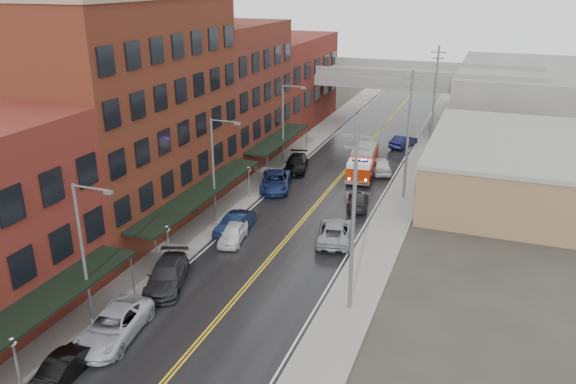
% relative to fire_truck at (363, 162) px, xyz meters
% --- Properties ---
extents(road, '(11.00, 160.00, 0.02)m').
position_rel_fire_truck_xyz_m(road, '(-2.05, -10.08, -1.50)').
color(road, black).
rests_on(road, ground).
extents(sidewalk_left, '(3.00, 160.00, 0.15)m').
position_rel_fire_truck_xyz_m(sidewalk_left, '(-9.35, -10.08, -1.43)').
color(sidewalk_left, slate).
rests_on(sidewalk_left, ground).
extents(sidewalk_right, '(3.00, 160.00, 0.15)m').
position_rel_fire_truck_xyz_m(sidewalk_right, '(5.25, -10.08, -1.43)').
color(sidewalk_right, slate).
rests_on(sidewalk_right, ground).
extents(curb_left, '(0.30, 160.00, 0.15)m').
position_rel_fire_truck_xyz_m(curb_left, '(-7.70, -10.08, -1.43)').
color(curb_left, gray).
rests_on(curb_left, ground).
extents(curb_right, '(0.30, 160.00, 0.15)m').
position_rel_fire_truck_xyz_m(curb_right, '(3.60, -10.08, -1.43)').
color(curb_right, gray).
rests_on(curb_right, ground).
extents(brick_building_b, '(9.00, 20.00, 18.00)m').
position_rel_fire_truck_xyz_m(brick_building_b, '(-15.35, -17.08, 7.49)').
color(brick_building_b, '#5D2618').
rests_on(brick_building_b, ground).
extents(brick_building_c, '(9.00, 15.00, 15.00)m').
position_rel_fire_truck_xyz_m(brick_building_c, '(-15.35, 0.42, 5.99)').
color(brick_building_c, '#5B221B').
rests_on(brick_building_c, ground).
extents(brick_building_far, '(9.00, 20.00, 12.00)m').
position_rel_fire_truck_xyz_m(brick_building_far, '(-15.35, 17.92, 4.49)').
color(brick_building_far, maroon).
rests_on(brick_building_far, ground).
extents(tan_building, '(14.00, 22.00, 5.00)m').
position_rel_fire_truck_xyz_m(tan_building, '(13.95, -0.08, 0.99)').
color(tan_building, '#926B4E').
rests_on(tan_building, ground).
extents(right_far_block, '(18.00, 30.00, 8.00)m').
position_rel_fire_truck_xyz_m(right_far_block, '(15.95, 29.92, 2.49)').
color(right_far_block, slate).
rests_on(right_far_block, ground).
extents(awning_0, '(2.60, 16.00, 3.09)m').
position_rel_fire_truck_xyz_m(awning_0, '(-9.54, -36.08, 1.48)').
color(awning_0, black).
rests_on(awning_0, ground).
extents(awning_1, '(2.60, 18.00, 3.09)m').
position_rel_fire_truck_xyz_m(awning_1, '(-9.54, -17.08, 1.48)').
color(awning_1, black).
rests_on(awning_1, ground).
extents(awning_2, '(2.60, 13.00, 3.09)m').
position_rel_fire_truck_xyz_m(awning_2, '(-9.54, 0.42, 1.48)').
color(awning_2, black).
rests_on(awning_2, ground).
extents(globe_lamp_0, '(0.44, 0.44, 3.12)m').
position_rel_fire_truck_xyz_m(globe_lamp_0, '(-8.45, -38.08, 0.80)').
color(globe_lamp_0, '#59595B').
rests_on(globe_lamp_0, ground).
extents(globe_lamp_1, '(0.44, 0.44, 3.12)m').
position_rel_fire_truck_xyz_m(globe_lamp_1, '(-8.45, -24.08, 0.80)').
color(globe_lamp_1, '#59595B').
rests_on(globe_lamp_1, ground).
extents(globe_lamp_2, '(0.44, 0.44, 3.12)m').
position_rel_fire_truck_xyz_m(globe_lamp_2, '(-8.45, -10.08, 0.80)').
color(globe_lamp_2, '#59595B').
rests_on(globe_lamp_2, ground).
extents(street_lamp_0, '(2.64, 0.22, 9.00)m').
position_rel_fire_truck_xyz_m(street_lamp_0, '(-8.60, -32.08, 3.68)').
color(street_lamp_0, '#59595B').
rests_on(street_lamp_0, ground).
extents(street_lamp_1, '(2.64, 0.22, 9.00)m').
position_rel_fire_truck_xyz_m(street_lamp_1, '(-8.60, -16.08, 3.68)').
color(street_lamp_1, '#59595B').
rests_on(street_lamp_1, ground).
extents(street_lamp_2, '(2.64, 0.22, 9.00)m').
position_rel_fire_truck_xyz_m(street_lamp_2, '(-8.60, -0.08, 3.68)').
color(street_lamp_2, '#59595B').
rests_on(street_lamp_2, ground).
extents(utility_pole_0, '(1.80, 0.24, 12.00)m').
position_rel_fire_truck_xyz_m(utility_pole_0, '(5.15, -25.08, 4.80)').
color(utility_pole_0, '#59595B').
rests_on(utility_pole_0, ground).
extents(utility_pole_1, '(1.80, 0.24, 12.00)m').
position_rel_fire_truck_xyz_m(utility_pole_1, '(5.15, -5.08, 4.80)').
color(utility_pole_1, '#59595B').
rests_on(utility_pole_1, ground).
extents(utility_pole_2, '(1.80, 0.24, 12.00)m').
position_rel_fire_truck_xyz_m(utility_pole_2, '(5.15, 14.92, 4.80)').
color(utility_pole_2, '#59595B').
rests_on(utility_pole_2, ground).
extents(overpass, '(40.00, 10.00, 7.50)m').
position_rel_fire_truck_xyz_m(overpass, '(-2.05, 21.92, 4.48)').
color(overpass, slate).
rests_on(overpass, ground).
extents(fire_truck, '(3.67, 7.83, 2.78)m').
position_rel_fire_truck_xyz_m(fire_truck, '(0.00, 0.00, 0.00)').
color(fire_truck, '#942106').
rests_on(fire_truck, ground).
extents(parked_car_left_1, '(1.75, 4.19, 1.35)m').
position_rel_fire_truck_xyz_m(parked_car_left_1, '(-7.05, -36.89, -0.83)').
color(parked_car_left_1, black).
rests_on(parked_car_left_1, ground).
extents(parked_car_left_2, '(3.52, 6.23, 1.64)m').
position_rel_fire_truck_xyz_m(parked_car_left_2, '(-6.79, -32.77, -0.69)').
color(parked_car_left_2, '#B4B5BC').
rests_on(parked_car_left_2, ground).
extents(parked_car_left_3, '(3.99, 6.06, 1.63)m').
position_rel_fire_truck_xyz_m(parked_car_left_3, '(-7.05, -26.62, -0.69)').
color(parked_car_left_3, black).
rests_on(parked_car_left_3, ground).
extents(parked_car_left_4, '(2.40, 4.42, 1.43)m').
position_rel_fire_truck_xyz_m(parked_car_left_4, '(-5.88, -18.88, -0.79)').
color(parked_car_left_4, silver).
rests_on(parked_car_left_4, ground).
extents(parked_car_left_5, '(1.94, 4.68, 1.51)m').
position_rel_fire_truck_xyz_m(parked_car_left_5, '(-6.49, -17.28, -0.75)').
color(parked_car_left_5, '#0E1A34').
rests_on(parked_car_left_5, ground).
extents(parked_car_left_6, '(4.36, 6.47, 1.65)m').
position_rel_fire_truck_xyz_m(parked_car_left_6, '(-7.05, -6.88, -0.68)').
color(parked_car_left_6, navy).
rests_on(parked_car_left_6, ground).
extents(parked_car_left_7, '(3.44, 5.92, 1.61)m').
position_rel_fire_truck_xyz_m(parked_car_left_7, '(-7.05, -0.88, -0.70)').
color(parked_car_left_7, black).
rests_on(parked_car_left_7, ground).
extents(parked_car_right_0, '(3.68, 6.07, 1.58)m').
position_rel_fire_truck_xyz_m(parked_car_right_0, '(1.55, -15.89, -0.72)').
color(parked_car_right_0, gray).
rests_on(parked_car_right_0, ground).
extents(parked_car_right_1, '(2.76, 4.90, 1.34)m').
position_rel_fire_truck_xyz_m(parked_car_right_1, '(1.61, -8.53, -0.84)').
color(parked_car_right_1, black).
rests_on(parked_car_right_1, ground).
extents(parked_car_right_2, '(3.33, 5.17, 1.64)m').
position_rel_fire_truck_xyz_m(parked_car_right_2, '(1.59, 1.72, -0.69)').
color(parked_car_right_2, silver).
rests_on(parked_car_right_2, ground).
extents(parked_car_right_3, '(2.95, 4.89, 1.52)m').
position_rel_fire_truck_xyz_m(parked_car_right_3, '(2.24, 12.12, -0.75)').
color(parked_car_right_3, black).
rests_on(parked_car_right_3, ground).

